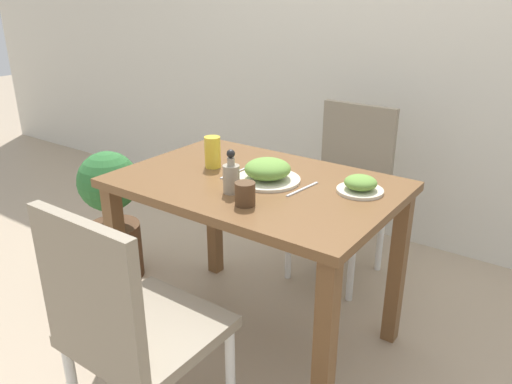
{
  "coord_description": "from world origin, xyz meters",
  "views": [
    {
      "loc": [
        1.07,
        -1.5,
        1.43
      ],
      "look_at": [
        0.0,
        0.0,
        0.69
      ],
      "focal_mm": 35.0,
      "sensor_mm": 36.0,
      "label": 1
    }
  ],
  "objects_px": {
    "chair_near": "(127,325)",
    "food_plate": "(268,171)",
    "side_plate": "(360,185)",
    "potted_plant_left": "(112,213)",
    "chair_far": "(346,182)",
    "juice_glass": "(213,152)",
    "drink_cup": "(245,194)",
    "sauce_bottle": "(230,176)"
  },
  "relations": [
    {
      "from": "food_plate",
      "to": "drink_cup",
      "type": "xyz_separation_m",
      "value": [
        0.07,
        -0.24,
        0.0
      ]
    },
    {
      "from": "drink_cup",
      "to": "chair_far",
      "type": "bearing_deg",
      "value": 93.97
    },
    {
      "from": "side_plate",
      "to": "drink_cup",
      "type": "relative_size",
      "value": 2.1
    },
    {
      "from": "food_plate",
      "to": "juice_glass",
      "type": "xyz_separation_m",
      "value": [
        -0.28,
        0.01,
        0.03
      ]
    },
    {
      "from": "sauce_bottle",
      "to": "chair_far",
      "type": "bearing_deg",
      "value": 86.99
    },
    {
      "from": "chair_near",
      "to": "potted_plant_left",
      "type": "relative_size",
      "value": 1.29
    },
    {
      "from": "chair_near",
      "to": "drink_cup",
      "type": "xyz_separation_m",
      "value": [
        0.07,
        0.5,
        0.27
      ]
    },
    {
      "from": "chair_far",
      "to": "drink_cup",
      "type": "distance_m",
      "value": 1.0
    },
    {
      "from": "drink_cup",
      "to": "potted_plant_left",
      "type": "bearing_deg",
      "value": 169.01
    },
    {
      "from": "food_plate",
      "to": "drink_cup",
      "type": "height_order",
      "value": "food_plate"
    },
    {
      "from": "side_plate",
      "to": "potted_plant_left",
      "type": "relative_size",
      "value": 0.25
    },
    {
      "from": "side_plate",
      "to": "juice_glass",
      "type": "relative_size",
      "value": 1.32
    },
    {
      "from": "juice_glass",
      "to": "drink_cup",
      "type": "bearing_deg",
      "value": -34.87
    },
    {
      "from": "food_plate",
      "to": "potted_plant_left",
      "type": "relative_size",
      "value": 0.37
    },
    {
      "from": "chair_near",
      "to": "food_plate",
      "type": "distance_m",
      "value": 0.79
    },
    {
      "from": "sauce_bottle",
      "to": "potted_plant_left",
      "type": "height_order",
      "value": "sauce_bottle"
    },
    {
      "from": "food_plate",
      "to": "side_plate",
      "type": "height_order",
      "value": "food_plate"
    },
    {
      "from": "side_plate",
      "to": "potted_plant_left",
      "type": "height_order",
      "value": "side_plate"
    },
    {
      "from": "drink_cup",
      "to": "juice_glass",
      "type": "relative_size",
      "value": 0.63
    },
    {
      "from": "food_plate",
      "to": "drink_cup",
      "type": "distance_m",
      "value": 0.25
    },
    {
      "from": "side_plate",
      "to": "juice_glass",
      "type": "distance_m",
      "value": 0.64
    },
    {
      "from": "chair_near",
      "to": "drink_cup",
      "type": "bearing_deg",
      "value": -97.4
    },
    {
      "from": "chair_far",
      "to": "juice_glass",
      "type": "relative_size",
      "value": 6.79
    },
    {
      "from": "food_plate",
      "to": "side_plate",
      "type": "relative_size",
      "value": 1.49
    },
    {
      "from": "juice_glass",
      "to": "potted_plant_left",
      "type": "xyz_separation_m",
      "value": [
        -0.66,
        -0.05,
        -0.43
      ]
    },
    {
      "from": "chair_near",
      "to": "chair_far",
      "type": "xyz_separation_m",
      "value": [
        -0.0,
        1.47,
        0.0
      ]
    },
    {
      "from": "chair_far",
      "to": "juice_glass",
      "type": "distance_m",
      "value": 0.83
    },
    {
      "from": "chair_far",
      "to": "drink_cup",
      "type": "height_order",
      "value": "chair_far"
    },
    {
      "from": "side_plate",
      "to": "juice_glass",
      "type": "height_order",
      "value": "juice_glass"
    },
    {
      "from": "drink_cup",
      "to": "potted_plant_left",
      "type": "relative_size",
      "value": 0.12
    },
    {
      "from": "chair_near",
      "to": "side_plate",
      "type": "relative_size",
      "value": 5.15
    },
    {
      "from": "juice_glass",
      "to": "side_plate",
      "type": "bearing_deg",
      "value": 8.77
    },
    {
      "from": "food_plate",
      "to": "juice_glass",
      "type": "distance_m",
      "value": 0.29
    },
    {
      "from": "potted_plant_left",
      "to": "chair_far",
      "type": "bearing_deg",
      "value": 39.23
    },
    {
      "from": "sauce_bottle",
      "to": "drink_cup",
      "type": "bearing_deg",
      "value": -29.05
    },
    {
      "from": "sauce_bottle",
      "to": "potted_plant_left",
      "type": "xyz_separation_m",
      "value": [
        -0.89,
        0.13,
        -0.43
      ]
    },
    {
      "from": "food_plate",
      "to": "drink_cup",
      "type": "bearing_deg",
      "value": -74.04
    },
    {
      "from": "chair_far",
      "to": "side_plate",
      "type": "distance_m",
      "value": 0.76
    },
    {
      "from": "chair_near",
      "to": "sauce_bottle",
      "type": "distance_m",
      "value": 0.64
    },
    {
      "from": "chair_far",
      "to": "side_plate",
      "type": "bearing_deg",
      "value": -61.07
    },
    {
      "from": "side_plate",
      "to": "juice_glass",
      "type": "bearing_deg",
      "value": -171.23
    },
    {
      "from": "food_plate",
      "to": "sauce_bottle",
      "type": "bearing_deg",
      "value": -104.55
    }
  ]
}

